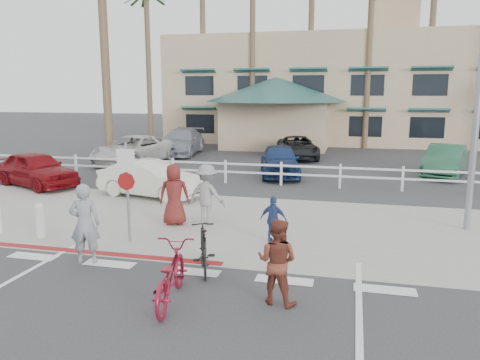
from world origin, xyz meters
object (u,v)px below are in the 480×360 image
(bike_black, at_px, (204,248))
(car_red_compact, at_px, (36,169))
(sign_post, at_px, (127,187))
(bike_red, at_px, (170,275))
(car_white_sedan, at_px, (151,179))

(bike_black, relative_size, car_red_compact, 0.40)
(sign_post, xyz_separation_m, bike_red, (2.39, -3.09, -0.91))
(car_white_sedan, height_order, car_red_compact, car_red_compact)
(bike_red, relative_size, bike_black, 1.19)
(sign_post, relative_size, bike_red, 1.41)
(car_white_sedan, bearing_deg, bike_red, -140.98)
(bike_black, bearing_deg, car_red_compact, -57.80)
(bike_red, bearing_deg, car_white_sedan, -72.31)
(bike_red, relative_size, car_red_compact, 0.48)
(sign_post, xyz_separation_m, bike_black, (2.51, -1.47, -0.93))
(bike_black, bearing_deg, sign_post, -51.05)
(sign_post, xyz_separation_m, car_white_sedan, (-1.70, 5.10, -0.78))
(bike_red, distance_m, bike_black, 1.62)
(bike_black, xyz_separation_m, car_red_compact, (-9.63, 7.27, 0.21))
(bike_red, xyz_separation_m, car_red_compact, (-9.51, 8.89, 0.19))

